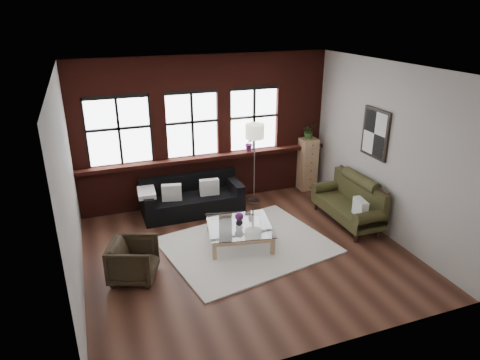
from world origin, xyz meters
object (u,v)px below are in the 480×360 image
object	(u,v)px
vase	(239,222)
floor_lamp	(254,161)
dark_sofa	(192,196)
vintage_settee	(347,202)
drawer_chest	(307,164)
armchair	(133,260)
coffee_table	(239,234)

from	to	relation	value
vase	floor_lamp	world-z (taller)	floor_lamp
floor_lamp	vase	bearing A→B (deg)	-120.23
vase	dark_sofa	bearing A→B (deg)	107.36
dark_sofa	floor_lamp	world-z (taller)	floor_lamp
vintage_settee	vase	distance (m)	2.31
dark_sofa	vase	world-z (taller)	dark_sofa
drawer_chest	floor_lamp	bearing A→B (deg)	-169.76
drawer_chest	vintage_settee	bearing A→B (deg)	-92.82
dark_sofa	floor_lamp	distance (m)	1.55
armchair	floor_lamp	world-z (taller)	floor_lamp
coffee_table	vase	xyz separation A→B (m)	(0.00, 0.00, 0.26)
dark_sofa	armchair	size ratio (longest dim) A/B	2.91
coffee_table	drawer_chest	size ratio (longest dim) A/B	0.91
vintage_settee	vase	bearing A→B (deg)	-179.35
dark_sofa	vase	bearing A→B (deg)	-72.64
floor_lamp	coffee_table	bearing A→B (deg)	-120.23
vintage_settee	coffee_table	size ratio (longest dim) A/B	1.52
coffee_table	drawer_chest	distance (m)	3.08
armchair	vase	xyz separation A→B (m)	(1.96, 0.46, 0.11)
coffee_table	vase	bearing A→B (deg)	0.00
armchair	vase	distance (m)	2.01
floor_lamp	dark_sofa	bearing A→B (deg)	-177.20
vintage_settee	coffee_table	distance (m)	2.33
armchair	dark_sofa	bearing A→B (deg)	-15.27
vintage_settee	armchair	bearing A→B (deg)	-173.48
dark_sofa	coffee_table	world-z (taller)	dark_sofa
vintage_settee	floor_lamp	size ratio (longest dim) A/B	0.90
coffee_table	vintage_settee	bearing A→B (deg)	0.65
armchair	vase	bearing A→B (deg)	-55.81
dark_sofa	floor_lamp	xyz separation A→B (m)	(1.43, 0.07, 0.59)
dark_sofa	floor_lamp	size ratio (longest dim) A/B	1.08
armchair	floor_lamp	distance (m)	3.63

